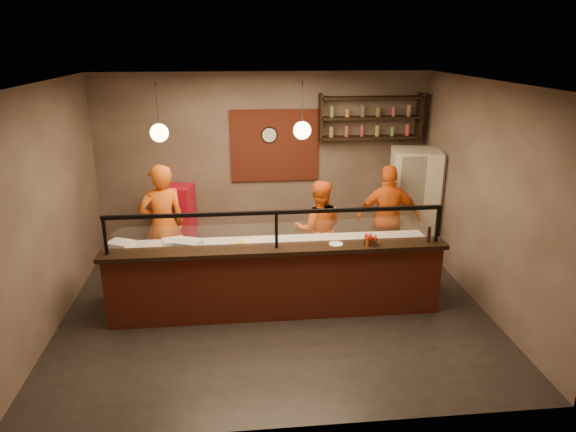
{
  "coord_description": "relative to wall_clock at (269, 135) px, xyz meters",
  "views": [
    {
      "loc": [
        -0.5,
        -6.68,
        3.71
      ],
      "look_at": [
        0.22,
        0.3,
        1.3
      ],
      "focal_mm": 32.0,
      "sensor_mm": 36.0,
      "label": 1
    }
  ],
  "objects": [
    {
      "name": "wall_clock",
      "position": [
        0.0,
        0.0,
        0.0
      ],
      "size": [
        0.3,
        0.04,
        0.3
      ],
      "primitive_type": "cylinder",
      "rotation": [
        1.57,
        0.0,
        0.0
      ],
      "color": "black",
      "rests_on": "wall_back"
    },
    {
      "name": "prep_tub_b",
      "position": [
        -1.52,
        -2.29,
        -1.13
      ],
      "size": [
        0.35,
        0.31,
        0.15
      ],
      "primitive_type": "cube",
      "rotation": [
        0.0,
        0.0,
        0.28
      ],
      "color": "silver",
      "rests_on": "worktop"
    },
    {
      "name": "ceiling",
      "position": [
        -0.1,
        -2.46,
        1.1
      ],
      "size": [
        6.0,
        6.0,
        0.0
      ],
      "primitive_type": "plane",
      "rotation": [
        3.14,
        0.0,
        0.0
      ],
      "color": "#3A342D",
      "rests_on": "wall_back"
    },
    {
      "name": "worktop",
      "position": [
        -0.1,
        -2.26,
        -1.23
      ],
      "size": [
        4.6,
        0.75,
        0.05
      ],
      "primitive_type": "cube",
      "color": "silver",
      "rests_on": "worktop_cabinet"
    },
    {
      "name": "brick_patch",
      "position": [
        0.1,
        0.01,
        -0.2
      ],
      "size": [
        1.6,
        0.04,
        1.3
      ],
      "primitive_type": "cube",
      "color": "maroon",
      "rests_on": "wall_back"
    },
    {
      "name": "small_plate",
      "position": [
        0.72,
        -2.74,
        -1.03
      ],
      "size": [
        0.24,
        0.24,
        0.01
      ],
      "primitive_type": "cylinder",
      "rotation": [
        0.0,
        0.0,
        -0.28
      ],
      "color": "white",
      "rests_on": "counter_ledge"
    },
    {
      "name": "floor",
      "position": [
        -0.1,
        -2.46,
        -2.1
      ],
      "size": [
        6.0,
        6.0,
        0.0
      ],
      "primitive_type": "plane",
      "color": "black",
      "rests_on": "ground"
    },
    {
      "name": "counter_ledge",
      "position": [
        -0.1,
        -2.76,
        -1.07
      ],
      "size": [
        4.7,
        0.37,
        0.06
      ],
      "primitive_type": "cube",
      "color": "black",
      "rests_on": "service_counter"
    },
    {
      "name": "rolling_pin",
      "position": [
        -0.69,
        -2.32,
        -1.17
      ],
      "size": [
        0.34,
        0.27,
        0.06
      ],
      "primitive_type": "cylinder",
      "rotation": [
        0.0,
        1.57,
        0.64
      ],
      "color": "yellow",
      "rests_on": "worktop"
    },
    {
      "name": "pendant_right",
      "position": [
        0.3,
        -2.26,
        0.45
      ],
      "size": [
        0.24,
        0.24,
        0.77
      ],
      "color": "black",
      "rests_on": "ceiling"
    },
    {
      "name": "pepper_mill",
      "position": [
        2.01,
        -2.77,
        -0.93
      ],
      "size": [
        0.05,
        0.05,
        0.22
      ],
      "primitive_type": "cylinder",
      "rotation": [
        0.0,
        0.0,
        -0.13
      ],
      "color": "black",
      "rests_on": "counter_ledge"
    },
    {
      "name": "sneeze_guard",
      "position": [
        -0.1,
        -2.76,
        -0.73
      ],
      "size": [
        4.5,
        0.05,
        0.52
      ],
      "color": "white",
      "rests_on": "counter_ledge"
    },
    {
      "name": "prep_tub_c",
      "position": [
        -1.3,
        -2.42,
        -1.11
      ],
      "size": [
        0.42,
        0.38,
        0.17
      ],
      "primitive_type": "cube",
      "rotation": [
        0.0,
        0.0,
        -0.37
      ],
      "color": "silver",
      "rests_on": "worktop"
    },
    {
      "name": "condiment_caddy",
      "position": [
        1.19,
        -2.79,
        -0.99
      ],
      "size": [
        0.2,
        0.18,
        0.09
      ],
      "primitive_type": "cube",
      "rotation": [
        0.0,
        0.0,
        -0.36
      ],
      "color": "black",
      "rests_on": "counter_ledge"
    },
    {
      "name": "worktop_cabinet",
      "position": [
        -0.1,
        -2.26,
        -1.68
      ],
      "size": [
        4.6,
        0.75,
        0.85
      ],
      "primitive_type": "cube",
      "color": "gray",
      "rests_on": "floor"
    },
    {
      "name": "prep_tub_a",
      "position": [
        -2.25,
        -2.32,
        -1.12
      ],
      "size": [
        0.39,
        0.36,
        0.16
      ],
      "primitive_type": "cube",
      "rotation": [
        0.0,
        0.0,
        -0.41
      ],
      "color": "white",
      "rests_on": "worktop"
    },
    {
      "name": "wall_shelving",
      "position": [
        1.8,
        -0.14,
        0.3
      ],
      "size": [
        1.84,
        0.28,
        0.85
      ],
      "color": "black",
      "rests_on": "wall_back"
    },
    {
      "name": "service_counter",
      "position": [
        -0.1,
        -2.76,
        -1.6
      ],
      "size": [
        4.6,
        0.25,
        1.0
      ],
      "primitive_type": "cube",
      "color": "maroon",
      "rests_on": "floor"
    },
    {
      "name": "cook_mid",
      "position": [
        0.68,
        -1.49,
        -1.28
      ],
      "size": [
        0.84,
        0.68,
        1.63
      ],
      "primitive_type": "imported",
      "rotation": [
        0.0,
        0.0,
        3.06
      ],
      "color": "#DE5E14",
      "rests_on": "floor"
    },
    {
      "name": "pizza_dough",
      "position": [
        -0.41,
        -2.23,
        -1.19
      ],
      "size": [
        0.58,
        0.58,
        0.01
      ],
      "primitive_type": "cylinder",
      "rotation": [
        0.0,
        0.0,
        -0.25
      ],
      "color": "white",
      "rests_on": "worktop"
    },
    {
      "name": "wall_front",
      "position": [
        -0.1,
        -4.96,
        -0.5
      ],
      "size": [
        6.0,
        0.0,
        6.0
      ],
      "primitive_type": "plane",
      "rotation": [
        -1.57,
        0.0,
        0.0
      ],
      "color": "#7C685B",
      "rests_on": "floor"
    },
    {
      "name": "fridge",
      "position": [
        2.5,
        -0.71,
        -1.14
      ],
      "size": [
        0.93,
        0.88,
        1.92
      ],
      "primitive_type": "cube",
      "rotation": [
        0.0,
        0.0,
        -0.19
      ],
      "color": "beige",
      "rests_on": "floor"
    },
    {
      "name": "cook_left",
      "position": [
        -1.78,
        -1.44,
        -1.13
      ],
      "size": [
        0.82,
        0.68,
        1.94
      ],
      "primitive_type": "imported",
      "rotation": [
        0.0,
        0.0,
        3.49
      ],
      "color": "#D45A14",
      "rests_on": "floor"
    },
    {
      "name": "wall_back",
      "position": [
        -0.1,
        0.04,
        -0.5
      ],
      "size": [
        6.0,
        0.0,
        6.0
      ],
      "primitive_type": "plane",
      "rotation": [
        1.57,
        0.0,
        0.0
      ],
      "color": "#7C685B",
      "rests_on": "floor"
    },
    {
      "name": "pendant_left",
      "position": [
        -1.6,
        -2.26,
        0.45
      ],
      "size": [
        0.24,
        0.24,
        0.77
      ],
      "color": "black",
      "rests_on": "ceiling"
    },
    {
      "name": "wall_right",
      "position": [
        2.9,
        -2.46,
        -0.5
      ],
      "size": [
        0.0,
        5.0,
        5.0
      ],
      "primitive_type": "plane",
      "rotation": [
        1.57,
        0.0,
        -1.57
      ],
      "color": "#7C685B",
      "rests_on": "floor"
    },
    {
      "name": "wall_left",
      "position": [
        -3.1,
        -2.46,
        -0.5
      ],
      "size": [
        0.0,
        5.0,
        5.0
      ],
      "primitive_type": "plane",
      "rotation": [
        1.57,
        0.0,
        1.57
      ],
      "color": "#7C685B",
      "rests_on": "floor"
    },
    {
      "name": "red_cooler",
      "position": [
        -1.68,
        -0.31,
        -1.46
      ],
      "size": [
        0.64,
        0.61,
        1.28
      ],
      "primitive_type": "cube",
      "rotation": [
        0.0,
        0.0,
        -0.2
      ],
      "color": "#B60C21",
      "rests_on": "floor"
    },
    {
      "name": "cook_right",
      "position": [
        1.88,
        -1.3,
        -1.2
      ],
      "size": [
        1.1,
        0.56,
        1.8
      ],
      "primitive_type": "imported",
      "rotation": [
        0.0,
        0.0,
        3.02
      ],
      "color": "orange",
      "rests_on": "floor"
    }
  ]
}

